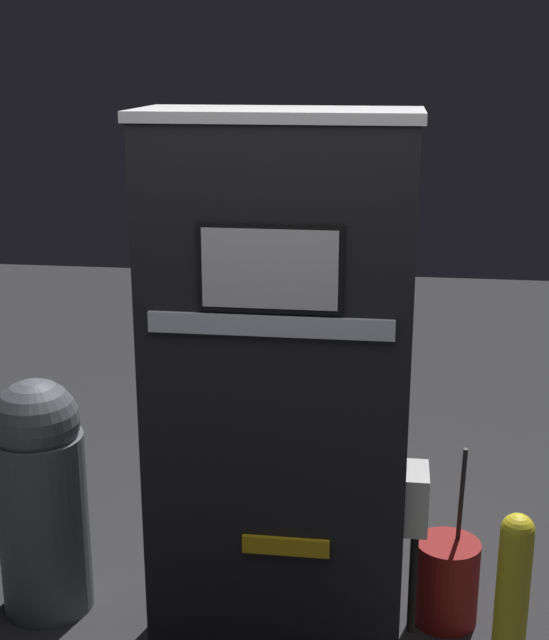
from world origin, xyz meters
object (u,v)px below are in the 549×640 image
object	(u,v)px
gas_pump	(279,396)
trash_bin	(41,494)
squeegee_bucket	(446,581)
safety_bollard	(510,616)

from	to	relation	value
gas_pump	trash_bin	size ratio (longest dim) A/B	2.04
gas_pump	squeegee_bucket	xyz separation A→B (m)	(0.71, 0.23, -0.91)
safety_bollard	trash_bin	size ratio (longest dim) A/B	0.79
trash_bin	gas_pump	bearing A→B (deg)	-5.70
safety_bollard	squeegee_bucket	size ratio (longest dim) A/B	1.01
squeegee_bucket	safety_bollard	bearing A→B (deg)	-73.17
safety_bollard	squeegee_bucket	xyz separation A→B (m)	(-0.18, 0.61, -0.26)
trash_bin	squeegee_bucket	distance (m)	1.81
trash_bin	safety_bollard	bearing A→B (deg)	-13.93
safety_bollard	trash_bin	world-z (taller)	trash_bin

